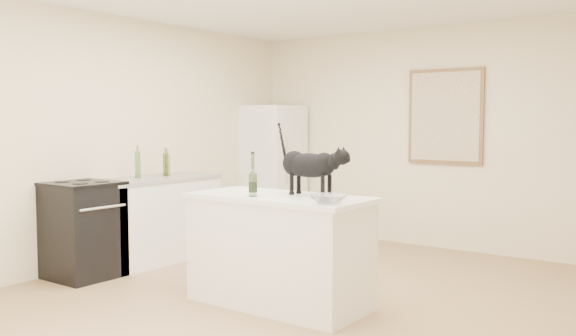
% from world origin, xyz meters
% --- Properties ---
extents(floor, '(5.50, 5.50, 0.00)m').
position_xyz_m(floor, '(0.00, 0.00, 0.00)').
color(floor, '#9D7B53').
rests_on(floor, ground).
extents(wall_back, '(4.50, 0.00, 4.50)m').
position_xyz_m(wall_back, '(0.00, 2.75, 1.30)').
color(wall_back, beige).
rests_on(wall_back, ground).
extents(wall_left, '(0.00, 5.50, 5.50)m').
position_xyz_m(wall_left, '(-2.25, 0.00, 1.30)').
color(wall_left, beige).
rests_on(wall_left, ground).
extents(wall_right, '(0.00, 5.50, 5.50)m').
position_xyz_m(wall_right, '(2.25, 0.00, 1.30)').
color(wall_right, beige).
rests_on(wall_right, ground).
extents(island_base, '(1.44, 0.67, 0.86)m').
position_xyz_m(island_base, '(0.10, -0.20, 0.43)').
color(island_base, white).
rests_on(island_base, floor).
extents(island_top, '(1.50, 0.70, 0.04)m').
position_xyz_m(island_top, '(0.10, -0.20, 0.88)').
color(island_top, white).
rests_on(island_top, island_base).
extents(left_cabinets, '(0.60, 1.40, 0.86)m').
position_xyz_m(left_cabinets, '(-1.95, 0.30, 0.43)').
color(left_cabinets, white).
rests_on(left_cabinets, floor).
extents(left_countertop, '(0.62, 1.44, 0.04)m').
position_xyz_m(left_countertop, '(-1.95, 0.30, 0.88)').
color(left_countertop, gray).
rests_on(left_countertop, left_cabinets).
extents(stove, '(0.60, 0.60, 0.90)m').
position_xyz_m(stove, '(-1.95, -0.60, 0.45)').
color(stove, black).
rests_on(stove, floor).
extents(fridge, '(0.68, 0.68, 1.70)m').
position_xyz_m(fridge, '(-1.95, 2.35, 0.85)').
color(fridge, white).
rests_on(fridge, floor).
extents(artwork_frame, '(0.90, 0.03, 1.10)m').
position_xyz_m(artwork_frame, '(0.30, 2.72, 1.55)').
color(artwork_frame, brown).
rests_on(artwork_frame, wall_back).
extents(artwork_canvas, '(0.82, 0.00, 1.02)m').
position_xyz_m(artwork_canvas, '(0.30, 2.70, 1.55)').
color(artwork_canvas, beige).
rests_on(artwork_canvas, wall_back).
extents(black_cat, '(0.63, 0.22, 0.43)m').
position_xyz_m(black_cat, '(0.30, -0.07, 1.12)').
color(black_cat, black).
rests_on(black_cat, island_top).
extents(wine_bottle, '(0.07, 0.07, 0.31)m').
position_xyz_m(wine_bottle, '(-0.02, -0.38, 1.05)').
color(wine_bottle, '#2B5622').
rests_on(wine_bottle, island_top).
extents(glass_bowl, '(0.35, 0.35, 0.07)m').
position_xyz_m(glass_bowl, '(0.69, -0.39, 0.93)').
color(glass_bowl, silver).
rests_on(glass_bowl, island_top).
extents(fridge_paper, '(0.01, 0.12, 0.16)m').
position_xyz_m(fridge_paper, '(-1.60, 2.46, 1.17)').
color(fridge_paper, white).
rests_on(fridge_paper, fridge).
extents(counter_bottle_cluster, '(0.12, 0.46, 0.28)m').
position_xyz_m(counter_bottle_cluster, '(-1.97, 0.34, 1.03)').
color(counter_bottle_cluster, '#1F581E').
rests_on(counter_bottle_cluster, left_countertop).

